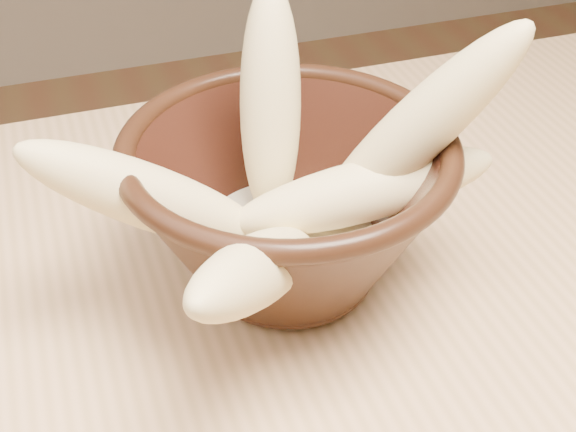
{
  "coord_description": "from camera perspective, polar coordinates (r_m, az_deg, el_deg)",
  "views": [
    {
      "loc": [
        -0.33,
        -0.31,
        1.14
      ],
      "look_at": [
        -0.19,
        0.1,
        0.81
      ],
      "focal_mm": 50.0,
      "sensor_mm": 36.0,
      "label": 1
    }
  ],
  "objects": [
    {
      "name": "table",
      "position": [
        0.65,
        18.98,
        -11.67
      ],
      "size": [
        1.2,
        0.8,
        0.75
      ],
      "color": "tan",
      "rests_on": "ground"
    },
    {
      "name": "bowl",
      "position": [
        0.54,
        -0.0,
        0.88
      ],
      "size": [
        0.22,
        0.22,
        0.12
      ],
      "rotation": [
        0.0,
        0.0,
        -0.0
      ],
      "color": "black",
      "rests_on": "table"
    },
    {
      "name": "milk_puddle",
      "position": [
        0.56,
        0.0,
        -1.6
      ],
      "size": [
        0.13,
        0.13,
        0.02
      ],
      "primitive_type": "cylinder",
      "color": "beige",
      "rests_on": "bowl"
    },
    {
      "name": "banana_upright",
      "position": [
        0.55,
        -1.26,
        7.91
      ],
      "size": [
        0.07,
        0.1,
        0.17
      ],
      "primitive_type": "ellipsoid",
      "rotation": [
        0.3,
        0.0,
        2.79
      ],
      "color": "#E5CD87",
      "rests_on": "bowl"
    },
    {
      "name": "banana_left",
      "position": [
        0.51,
        -9.62,
        1.26
      ],
      "size": [
        0.18,
        0.06,
        0.13
      ],
      "primitive_type": "ellipsoid",
      "rotation": [
        1.0,
        0.0,
        -1.65
      ],
      "color": "#E5CD87",
      "rests_on": "bowl"
    },
    {
      "name": "banana_right",
      "position": [
        0.52,
        8.98,
        5.88
      ],
      "size": [
        0.16,
        0.11,
        0.18
      ],
      "primitive_type": "ellipsoid",
      "rotation": [
        0.65,
        0.0,
        1.1
      ],
      "color": "#E5CD87",
      "rests_on": "bowl"
    },
    {
      "name": "banana_across",
      "position": [
        0.53,
        5.25,
        1.74
      ],
      "size": [
        0.19,
        0.07,
        0.07
      ],
      "primitive_type": "ellipsoid",
      "rotation": [
        1.39,
        0.0,
        1.42
      ],
      "color": "#E5CD87",
      "rests_on": "bowl"
    },
    {
      "name": "banana_front",
      "position": [
        0.46,
        -2.14,
        -3.81
      ],
      "size": [
        0.15,
        0.17,
        0.13
      ],
      "primitive_type": "ellipsoid",
      "rotation": [
        1.08,
        0.0,
        -0.66
      ],
      "color": "#E5CD87",
      "rests_on": "bowl"
    }
  ]
}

